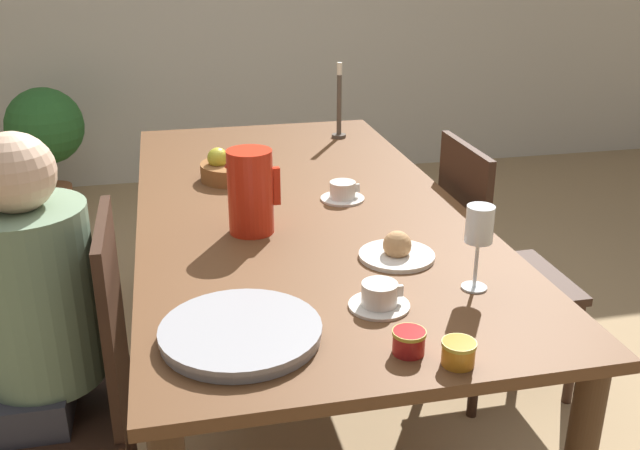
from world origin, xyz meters
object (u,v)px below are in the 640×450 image
(potted_plant, at_px, (46,132))
(candlestick_tall, at_px, (339,109))
(serving_tray, at_px, (241,332))
(jam_jar_amber, at_px, (409,341))
(teacup_across, at_px, (343,192))
(red_pitcher, at_px, (251,191))
(teacup_near_person, at_px, (380,297))
(chair_opposite, at_px, (489,266))
(wine_glass_water, at_px, (479,228))
(fruit_bowl, at_px, (233,168))
(person_seated, at_px, (25,320))
(chair_person_side, at_px, (73,386))
(bread_plate, at_px, (397,251))
(jam_jar_red, at_px, (459,352))

(potted_plant, bearing_deg, candlestick_tall, -46.79)
(potted_plant, bearing_deg, serving_tray, -74.97)
(jam_jar_amber, bearing_deg, teacup_across, 84.24)
(red_pitcher, bearing_deg, teacup_near_person, -66.07)
(chair_opposite, height_order, wine_glass_water, wine_glass_water)
(red_pitcher, xyz_separation_m, fruit_bowl, (-0.00, 0.49, -0.08))
(wine_glass_water, bearing_deg, fruit_bowl, 116.45)
(wine_glass_water, relative_size, jam_jar_amber, 3.04)
(person_seated, height_order, potted_plant, person_seated)
(teacup_near_person, bearing_deg, wine_glass_water, 9.07)
(teacup_near_person, height_order, teacup_across, same)
(chair_person_side, bearing_deg, candlestick_tall, -40.08)
(chair_opposite, bearing_deg, teacup_near_person, -41.40)
(red_pitcher, height_order, potted_plant, red_pitcher)
(chair_opposite, xyz_separation_m, teacup_near_person, (-0.63, -0.72, 0.32))
(chair_opposite, xyz_separation_m, candlestick_tall, (-0.37, 0.75, 0.41))
(fruit_bowl, bearing_deg, teacup_near_person, -77.17)
(person_seated, distance_m, teacup_across, 1.02)
(teacup_across, bearing_deg, jam_jar_amber, -95.76)
(chair_person_side, xyz_separation_m, bread_plate, (0.86, -0.03, 0.31))
(chair_opposite, distance_m, person_seated, 1.53)
(jam_jar_amber, bearing_deg, jam_jar_red, -36.48)
(jam_jar_amber, distance_m, jam_jar_red, 0.10)
(teacup_near_person, bearing_deg, red_pitcher, 113.93)
(fruit_bowl, bearing_deg, potted_plant, 114.99)
(jam_jar_red, bearing_deg, teacup_near_person, 107.85)
(jam_jar_amber, xyz_separation_m, potted_plant, (-1.14, 3.16, -0.31))
(person_seated, xyz_separation_m, jam_jar_red, (0.91, -0.55, 0.12))
(person_seated, height_order, teacup_across, person_seated)
(wine_glass_water, height_order, jam_jar_amber, wine_glass_water)
(red_pitcher, xyz_separation_m, teacup_near_person, (0.23, -0.51, -0.10))
(wine_glass_water, relative_size, potted_plant, 0.28)
(person_seated, bearing_deg, wine_glass_water, -103.03)
(jam_jar_amber, bearing_deg, serving_tray, 158.59)
(chair_person_side, distance_m, potted_plant, 2.72)
(jam_jar_amber, bearing_deg, chair_person_side, 147.28)
(chair_opposite, distance_m, red_pitcher, 0.98)
(wine_glass_water, relative_size, teacup_near_person, 1.49)
(wine_glass_water, relative_size, candlestick_tall, 0.68)
(chair_opposite, xyz_separation_m, jam_jar_amber, (-0.63, -0.92, 0.32))
(jam_jar_red, distance_m, potted_plant, 3.46)
(jam_jar_red, relative_size, potted_plant, 0.09)
(teacup_across, distance_m, fruit_bowl, 0.43)
(jam_jar_red, bearing_deg, teacup_across, 89.41)
(teacup_across, relative_size, serving_tray, 0.41)
(jam_jar_amber, bearing_deg, chair_opposite, 55.45)
(jam_jar_amber, relative_size, potted_plant, 0.09)
(teacup_near_person, bearing_deg, serving_tray, -167.81)
(chair_person_side, relative_size, red_pitcher, 3.86)
(jam_jar_red, bearing_deg, candlestick_tall, 83.97)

